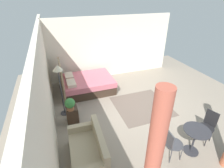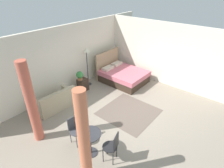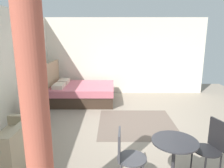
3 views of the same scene
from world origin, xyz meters
name	(u,v)px [view 2 (image 2 of 3)]	position (x,y,z in m)	size (l,w,h in m)	color
ground_plane	(124,112)	(0.00, 0.00, -0.01)	(9.02, 8.91, 0.02)	gray
wall_back	(70,58)	(0.00, 2.96, 1.40)	(9.02, 0.12, 2.80)	silver
wall_right	(166,55)	(3.01, 0.00, 1.40)	(0.12, 5.91, 2.80)	silver
area_rug	(129,112)	(0.08, -0.14, 0.00)	(1.85, 1.90, 0.01)	#66564C
bed	(122,75)	(1.88, 1.52, 0.32)	(1.63, 2.06, 1.33)	#38281E
couch	(55,102)	(-1.49, 2.17, 0.28)	(1.47, 0.86, 0.80)	tan
nightstand	(83,85)	(0.08, 2.35, 0.27)	(0.41, 0.35, 0.55)	#38281E
potted_plant	(80,75)	(-0.02, 2.38, 0.76)	(0.31, 0.31, 0.39)	#935B3D
floor_lamp	(86,55)	(0.60, 2.56, 1.47)	(0.31, 0.31, 1.79)	#2D2D33
balcony_table	(90,140)	(-2.15, -0.40, 0.52)	(0.64, 0.64, 0.74)	#2D2D33
cafe_chair_near_window	(75,128)	(-2.11, 0.27, 0.52)	(0.46, 0.46, 0.86)	#3F3F44
cafe_chair_near_couch	(113,145)	(-1.94, -1.03, 0.57)	(0.51, 0.51, 0.94)	black
curtain_left	(84,141)	(-2.76, -0.91, 1.30)	(0.26, 0.26, 2.59)	#D1704C
curtain_right	(31,104)	(-2.76, 1.26, 1.30)	(0.28, 0.28, 2.59)	#C15B47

